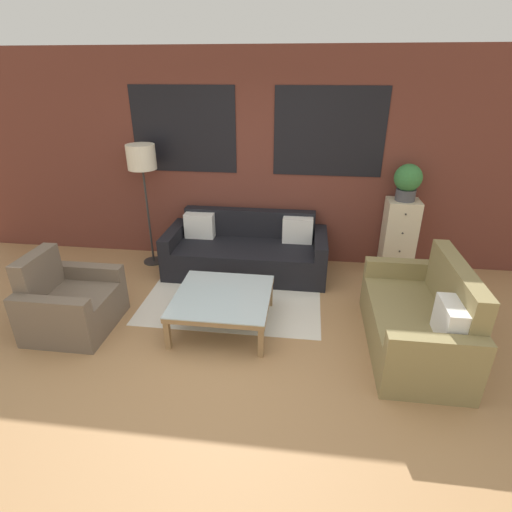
# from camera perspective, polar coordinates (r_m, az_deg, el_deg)

# --- Properties ---
(ground_plane) EXTENTS (16.00, 16.00, 0.00)m
(ground_plane) POSITION_cam_1_polar(r_m,az_deg,el_deg) (3.92, -4.89, -15.14)
(ground_plane) COLOR #AD7F51
(wall_back_brick) EXTENTS (8.40, 0.09, 2.80)m
(wall_back_brick) POSITION_cam_1_polar(r_m,az_deg,el_deg) (5.51, -0.10, 13.43)
(wall_back_brick) COLOR brown
(wall_back_brick) RESTS_ON ground_plane
(rug) EXTENTS (2.10, 1.47, 0.00)m
(rug) POSITION_cam_1_polar(r_m,az_deg,el_deg) (4.91, -3.26, -5.88)
(rug) COLOR silver
(rug) RESTS_ON ground_plane
(couch_dark) EXTENTS (2.13, 0.88, 0.78)m
(couch_dark) POSITION_cam_1_polar(r_m,az_deg,el_deg) (5.41, -1.37, 0.57)
(couch_dark) COLOR black
(couch_dark) RESTS_ON ground_plane
(settee_vintage) EXTENTS (0.80, 1.54, 0.92)m
(settee_vintage) POSITION_cam_1_polar(r_m,az_deg,el_deg) (4.22, 22.27, -8.67)
(settee_vintage) COLOR olive
(settee_vintage) RESTS_ON ground_plane
(armchair_corner) EXTENTS (0.80, 0.87, 0.84)m
(armchair_corner) POSITION_cam_1_polar(r_m,az_deg,el_deg) (4.67, -25.00, -6.24)
(armchair_corner) COLOR #6B5B4C
(armchair_corner) RESTS_ON ground_plane
(coffee_table) EXTENTS (1.00, 1.00, 0.38)m
(coffee_table) POSITION_cam_1_polar(r_m,az_deg,el_deg) (4.25, -4.79, -6.13)
(coffee_table) COLOR silver
(coffee_table) RESTS_ON ground_plane
(floor_lamp) EXTENTS (0.37, 0.37, 1.66)m
(floor_lamp) POSITION_cam_1_polar(r_m,az_deg,el_deg) (5.50, -15.99, 12.75)
(floor_lamp) COLOR #2D2D2D
(floor_lamp) RESTS_ON ground_plane
(drawer_cabinet) EXTENTS (0.41, 0.37, 1.01)m
(drawer_cabinet) POSITION_cam_1_polar(r_m,az_deg,el_deg) (5.62, 19.68, 2.56)
(drawer_cabinet) COLOR beige
(drawer_cabinet) RESTS_ON ground_plane
(potted_plant) EXTENTS (0.34, 0.34, 0.46)m
(potted_plant) POSITION_cam_1_polar(r_m,az_deg,el_deg) (5.40, 20.85, 10.00)
(potted_plant) COLOR #47474C
(potted_plant) RESTS_ON drawer_cabinet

